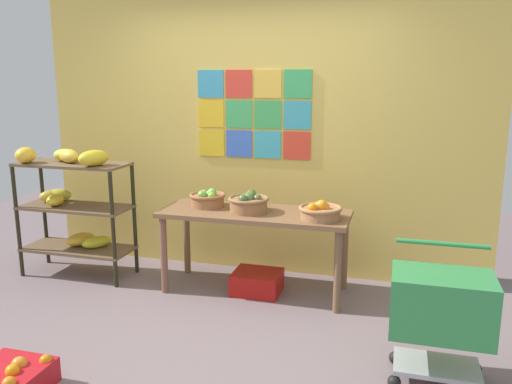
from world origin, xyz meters
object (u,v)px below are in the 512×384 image
Objects in this scene: produce_crate_under_table at (257,282)px; fruit_basket_back_right at (249,203)px; orange_crate_foreground at (10,380)px; banana_shelf_unit at (72,198)px; fruit_basket_left at (208,199)px; fruit_basket_back_left at (320,211)px; shopping_cart at (441,308)px; display_table at (255,222)px.

fruit_basket_back_right is at bearing 172.85° from produce_crate_under_table.
fruit_basket_back_right is 0.85× the size of orange_crate_foreground.
fruit_basket_left is (1.30, 0.12, 0.05)m from banana_shelf_unit.
orange_crate_foreground is at bearing -105.19° from fruit_basket_left.
banana_shelf_unit reaches higher than orange_crate_foreground.
fruit_basket_back_left is 0.86× the size of orange_crate_foreground.
orange_crate_foreground is (-0.93, -1.84, -0.71)m from fruit_basket_back_right.
banana_shelf_unit is 2.33m from fruit_basket_back_left.
fruit_basket_back_right is 2.18m from orange_crate_foreground.
shopping_cart is (2.42, 0.81, 0.39)m from orange_crate_foreground.
fruit_basket_back_right reaches higher than orange_crate_foreground.
banana_shelf_unit is at bearing 179.25° from fruit_basket_back_left.
shopping_cart is at bearing -47.33° from fruit_basket_back_left.
banana_shelf_unit is 2.07m from orange_crate_foreground.
produce_crate_under_table is (0.48, -0.09, -0.70)m from fruit_basket_left.
fruit_basket_left reaches higher than orange_crate_foreground.
fruit_basket_back_right reaches higher than shopping_cart.
fruit_basket_left is at bearing 168.70° from fruit_basket_back_right.
fruit_basket_back_right is at bearing -148.74° from display_table.
fruit_basket_back_right is at bearing 149.02° from shopping_cart.
banana_shelf_unit is 3.37m from shopping_cart.
banana_shelf_unit reaches higher than fruit_basket_back_left.
fruit_basket_back_left is at bearing 48.80° from orange_crate_foreground.
shopping_cart is at bearing -30.19° from fruit_basket_left.
produce_crate_under_table is 1.00× the size of orange_crate_foreground.
display_table reaches higher than produce_crate_under_table.
banana_shelf_unit is 0.76× the size of display_table.
orange_crate_foreground is at bearing -118.72° from produce_crate_under_table.
fruit_basket_left is 0.39× the size of shopping_cart.
produce_crate_under_table is at bearing -10.64° from fruit_basket_left.
shopping_cart is (3.21, -0.98, -0.26)m from banana_shelf_unit.
fruit_basket_back_right reaches higher than display_table.
produce_crate_under_table is 2.09m from orange_crate_foreground.
produce_crate_under_table is at bearing -50.62° from display_table.
fruit_basket_back_right is at bearing 1.43° from banana_shelf_unit.
fruit_basket_back_left reaches higher than display_table.
banana_shelf_unit is 2.98× the size of produce_crate_under_table.
banana_shelf_unit is 3.52× the size of fruit_basket_back_right.
shopping_cart is at bearing -34.41° from fruit_basket_back_right.
display_table is at bearing 2.30° from banana_shelf_unit.
fruit_basket_back_right is 1.84m from shopping_cart.
banana_shelf_unit is 1.76m from display_table.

